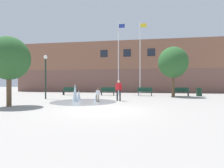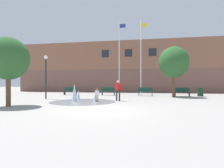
{
  "view_description": "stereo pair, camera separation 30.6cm",
  "coord_description": "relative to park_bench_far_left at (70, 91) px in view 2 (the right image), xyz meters",
  "views": [
    {
      "loc": [
        1.87,
        -8.7,
        1.37
      ],
      "look_at": [
        -0.67,
        7.18,
        1.3
      ],
      "focal_mm": 28.0,
      "sensor_mm": 36.0,
      "label": 1
    },
    {
      "loc": [
        2.17,
        -8.65,
        1.37
      ],
      "look_at": [
        -0.67,
        7.18,
        1.3
      ],
      "focal_mm": 28.0,
      "sensor_mm": 36.0,
      "label": 2
    }
  ],
  "objects": [
    {
      "name": "ground_plane",
      "position": [
        6.27,
        -10.66,
        -0.48
      ],
      "size": [
        100.0,
        100.0,
        0.0
      ],
      "primitive_type": "plane",
      "color": "gray"
    },
    {
      "name": "library_building",
      "position": [
        6.27,
        9.58,
        3.42
      ],
      "size": [
        36.0,
        6.05,
        7.79
      ],
      "color": "brown",
      "rests_on": "ground"
    },
    {
      "name": "splash_fountain",
      "position": [
        3.74,
        -6.67,
        -0.09
      ],
      "size": [
        4.83,
        4.83,
        1.36
      ],
      "color": "gray",
      "rests_on": "ground"
    },
    {
      "name": "park_bench_far_left",
      "position": [
        0.0,
        0.0,
        0.0
      ],
      "size": [
        1.6,
        0.44,
        0.91
      ],
      "color": "#28282D",
      "rests_on": "ground"
    },
    {
      "name": "park_bench_left_of_flagpoles",
      "position": [
        4.52,
        0.16,
        0.0
      ],
      "size": [
        1.6,
        0.44,
        0.91
      ],
      "color": "#28282D",
      "rests_on": "ground"
    },
    {
      "name": "park_bench_near_trashcan",
      "position": [
        8.67,
        -0.08,
        0.0
      ],
      "size": [
        1.6,
        0.44,
        0.91
      ],
      "color": "#28282D",
      "rests_on": "ground"
    },
    {
      "name": "park_bench_far_right",
      "position": [
        12.46,
        0.05,
        0.0
      ],
      "size": [
        1.6,
        0.44,
        0.91
      ],
      "color": "#28282D",
      "rests_on": "ground"
    },
    {
      "name": "child_running",
      "position": [
        5.11,
        -6.94,
        0.1
      ],
      "size": [
        0.31,
        0.13,
        0.99
      ],
      "rotation": [
        0.0,
        0.0,
        3.12
      ],
      "color": "#89755B",
      "rests_on": "ground"
    },
    {
      "name": "adult_near_bench",
      "position": [
        6.51,
        -5.91,
        0.45
      ],
      "size": [
        0.5,
        0.38,
        1.59
      ],
      "rotation": [
        0.0,
        0.0,
        -2.36
      ],
      "color": "#28282D",
      "rests_on": "ground"
    },
    {
      "name": "flagpole_left",
      "position": [
        5.64,
        1.34,
        4.18
      ],
      "size": [
        0.8,
        0.1,
        8.82
      ],
      "color": "silver",
      "rests_on": "ground"
    },
    {
      "name": "flagpole_right",
      "position": [
        8.19,
        1.34,
        4.15
      ],
      "size": [
        0.8,
        0.1,
        8.75
      ],
      "color": "silver",
      "rests_on": "ground"
    },
    {
      "name": "lamp_post_left_lane",
      "position": [
        0.05,
        -5.31,
        2.01
      ],
      "size": [
        0.32,
        0.32,
        3.8
      ],
      "color": "#192D23",
      "rests_on": "ground"
    },
    {
      "name": "trash_can",
      "position": [
        14.33,
        0.27,
        -0.03
      ],
      "size": [
        0.56,
        0.56,
        0.9
      ],
      "primitive_type": "cylinder",
      "color": "#193323",
      "rests_on": "ground"
    },
    {
      "name": "street_tree_foreground",
      "position": [
        0.5,
        -10.15,
        2.35
      ],
      "size": [
        2.4,
        2.4,
        4.12
      ],
      "color": "brown",
      "rests_on": "ground"
    },
    {
      "name": "street_tree_near_building",
      "position": [
        11.46,
        -0.97,
        3.0
      ],
      "size": [
        2.94,
        2.94,
        5.05
      ],
      "color": "brown",
      "rests_on": "ground"
    }
  ]
}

